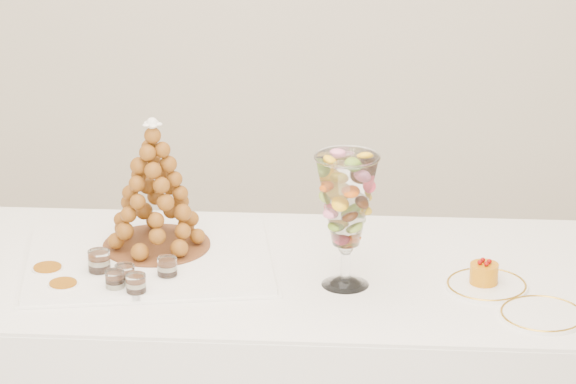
{
  "coord_description": "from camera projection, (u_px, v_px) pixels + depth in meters",
  "views": [
    {
      "loc": [
        0.36,
        -3.13,
        2.27
      ],
      "look_at": [
        0.13,
        0.22,
        0.98
      ],
      "focal_mm": 85.0,
      "sensor_mm": 36.0,
      "label": 1
    }
  ],
  "objects": [
    {
      "name": "macaron_vase",
      "position": [
        347.0,
        203.0,
        3.46
      ],
      "size": [
        0.16,
        0.16,
        0.35
      ],
      "color": "white",
      "rests_on": "buffet_table"
    },
    {
      "name": "ramekin_back",
      "position": [
        48.0,
        272.0,
        3.58
      ],
      "size": [
        0.08,
        0.08,
        0.03
      ],
      "primitive_type": "cylinder",
      "color": "white",
      "rests_on": "buffet_table"
    },
    {
      "name": "mousse_cake",
      "position": [
        484.0,
        273.0,
        3.52
      ],
      "size": [
        0.07,
        0.07,
        0.07
      ],
      "color": "#C77409",
      "rests_on": "cake_plate"
    },
    {
      "name": "croquembouche",
      "position": [
        154.0,
        185.0,
        3.66
      ],
      "size": [
        0.29,
        0.29,
        0.37
      ],
      "rotation": [
        0.0,
        0.0,
        0.13
      ],
      "color": "brown",
      "rests_on": "lace_tray"
    },
    {
      "name": "lace_tray",
      "position": [
        149.0,
        260.0,
        3.66
      ],
      "size": [
        0.72,
        0.59,
        0.02
      ],
      "primitive_type": "cube",
      "rotation": [
        0.0,
        0.0,
        0.17
      ],
      "color": "white",
      "rests_on": "buffet_table"
    },
    {
      "name": "verrine_c",
      "position": [
        167.0,
        270.0,
        3.54
      ],
      "size": [
        0.07,
        0.07,
        0.07
      ],
      "primitive_type": "cylinder",
      "rotation": [
        0.0,
        0.0,
        -0.34
      ],
      "color": "white",
      "rests_on": "buffet_table"
    },
    {
      "name": "verrine_d",
      "position": [
        115.0,
        283.0,
        3.47
      ],
      "size": [
        0.06,
        0.06,
        0.07
      ],
      "primitive_type": "cylinder",
      "rotation": [
        0.0,
        0.0,
        0.24
      ],
      "color": "white",
      "rests_on": "buffet_table"
    },
    {
      "name": "ramekin_front",
      "position": [
        63.0,
        288.0,
        3.49
      ],
      "size": [
        0.08,
        0.08,
        0.02
      ],
      "primitive_type": "cylinder",
      "color": "white",
      "rests_on": "buffet_table"
    },
    {
      "name": "verrine_a",
      "position": [
        99.0,
        265.0,
        3.56
      ],
      "size": [
        0.07,
        0.07,
        0.08
      ],
      "primitive_type": "cylinder",
      "rotation": [
        0.0,
        0.0,
        0.34
      ],
      "color": "white",
      "rests_on": "buffet_table"
    },
    {
      "name": "verrine_e",
      "position": [
        136.0,
        287.0,
        3.44
      ],
      "size": [
        0.06,
        0.06,
        0.07
      ],
      "primitive_type": "cylinder",
      "rotation": [
        0.0,
        0.0,
        -0.18
      ],
      "color": "white",
      "rests_on": "buffet_table"
    },
    {
      "name": "cake_plate",
      "position": [
        486.0,
        286.0,
        3.52
      ],
      "size": [
        0.21,
        0.21,
        0.01
      ],
      "primitive_type": "cylinder",
      "color": "white",
      "rests_on": "buffet_table"
    },
    {
      "name": "spare_plate",
      "position": [
        542.0,
        315.0,
        3.36
      ],
      "size": [
        0.21,
        0.21,
        0.01
      ],
      "primitive_type": "cylinder",
      "color": "white",
      "rests_on": "buffet_table"
    },
    {
      "name": "verrine_b",
      "position": [
        125.0,
        278.0,
        3.49
      ],
      "size": [
        0.06,
        0.06,
        0.07
      ],
      "primitive_type": "cylinder",
      "rotation": [
        0.0,
        0.0,
        0.17
      ],
      "color": "white",
      "rests_on": "buffet_table"
    }
  ]
}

